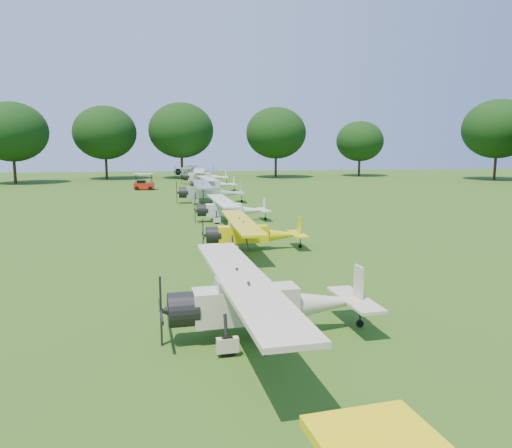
{
  "coord_description": "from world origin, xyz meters",
  "views": [
    {
      "loc": [
        -2.25,
        -30.8,
        5.84
      ],
      "look_at": [
        1.84,
        -3.44,
        1.4
      ],
      "focal_mm": 35.0,
      "sensor_mm": 36.0,
      "label": 1
    }
  ],
  "objects_px": {
    "aircraft_1": "(262,298)",
    "aircraft_2": "(251,231)",
    "aircraft_4": "(208,190)",
    "aircraft_5": "(212,183)",
    "aircraft_3": "(229,208)",
    "aircraft_7": "(194,171)",
    "golf_cart": "(144,184)",
    "aircraft_6": "(203,175)"
  },
  "relations": [
    {
      "from": "aircraft_1",
      "to": "aircraft_2",
      "type": "relative_size",
      "value": 1.15
    },
    {
      "from": "aircraft_4",
      "to": "aircraft_1",
      "type": "bearing_deg",
      "value": -91.15
    },
    {
      "from": "aircraft_5",
      "to": "aircraft_3",
      "type": "bearing_deg",
      "value": -96.68
    },
    {
      "from": "aircraft_1",
      "to": "aircraft_7",
      "type": "bearing_deg",
      "value": 85.16
    },
    {
      "from": "aircraft_5",
      "to": "aircraft_7",
      "type": "xyz_separation_m",
      "value": [
        -1.61,
        24.55,
        0.22
      ]
    },
    {
      "from": "aircraft_1",
      "to": "aircraft_2",
      "type": "height_order",
      "value": "aircraft_1"
    },
    {
      "from": "aircraft_2",
      "to": "golf_cart",
      "type": "xyz_separation_m",
      "value": [
        -8.6,
        38.82,
        -0.36
      ]
    },
    {
      "from": "aircraft_4",
      "to": "aircraft_3",
      "type": "bearing_deg",
      "value": -86.34
    },
    {
      "from": "aircraft_3",
      "to": "aircraft_4",
      "type": "bearing_deg",
      "value": 90.33
    },
    {
      "from": "aircraft_1",
      "to": "aircraft_4",
      "type": "height_order",
      "value": "aircraft_4"
    },
    {
      "from": "aircraft_2",
      "to": "golf_cart",
      "type": "height_order",
      "value": "golf_cart"
    },
    {
      "from": "aircraft_3",
      "to": "aircraft_7",
      "type": "distance_m",
      "value": 49.37
    },
    {
      "from": "golf_cart",
      "to": "aircraft_2",
      "type": "bearing_deg",
      "value": -74.71
    },
    {
      "from": "aircraft_3",
      "to": "aircraft_7",
      "type": "bearing_deg",
      "value": 87.68
    },
    {
      "from": "aircraft_2",
      "to": "aircraft_4",
      "type": "relative_size",
      "value": 0.85
    },
    {
      "from": "aircraft_1",
      "to": "aircraft_3",
      "type": "relative_size",
      "value": 1.16
    },
    {
      "from": "aircraft_2",
      "to": "aircraft_4",
      "type": "xyz_separation_m",
      "value": [
        -1.11,
        23.0,
        0.19
      ]
    },
    {
      "from": "aircraft_3",
      "to": "aircraft_5",
      "type": "bearing_deg",
      "value": 85.63
    },
    {
      "from": "aircraft_7",
      "to": "golf_cart",
      "type": "relative_size",
      "value": 4.46
    },
    {
      "from": "golf_cart",
      "to": "aircraft_4",
      "type": "bearing_deg",
      "value": -61.86
    },
    {
      "from": "golf_cart",
      "to": "aircraft_7",
      "type": "bearing_deg",
      "value": 74.57
    },
    {
      "from": "aircraft_5",
      "to": "golf_cart",
      "type": "bearing_deg",
      "value": 152.0
    },
    {
      "from": "aircraft_1",
      "to": "aircraft_6",
      "type": "height_order",
      "value": "aircraft_6"
    },
    {
      "from": "aircraft_1",
      "to": "aircraft_6",
      "type": "distance_m",
      "value": 60.03
    },
    {
      "from": "aircraft_3",
      "to": "golf_cart",
      "type": "distance_m",
      "value": 29.44
    },
    {
      "from": "aircraft_2",
      "to": "aircraft_3",
      "type": "xyz_separation_m",
      "value": [
        -0.17,
        10.62,
        -0.01
      ]
    },
    {
      "from": "aircraft_2",
      "to": "aircraft_6",
      "type": "height_order",
      "value": "aircraft_6"
    },
    {
      "from": "aircraft_5",
      "to": "aircraft_7",
      "type": "relative_size",
      "value": 0.83
    },
    {
      "from": "aircraft_1",
      "to": "aircraft_7",
      "type": "height_order",
      "value": "aircraft_7"
    },
    {
      "from": "aircraft_3",
      "to": "aircraft_7",
      "type": "xyz_separation_m",
      "value": [
        -1.46,
        49.35,
        0.26
      ]
    },
    {
      "from": "aircraft_1",
      "to": "aircraft_6",
      "type": "xyz_separation_m",
      "value": [
        0.86,
        60.02,
        0.07
      ]
    },
    {
      "from": "aircraft_5",
      "to": "aircraft_1",
      "type": "bearing_deg",
      "value": -97.99
    },
    {
      "from": "aircraft_1",
      "to": "aircraft_3",
      "type": "bearing_deg",
      "value": 81.94
    },
    {
      "from": "aircraft_1",
      "to": "aircraft_2",
      "type": "distance_m",
      "value": 12.69
    },
    {
      "from": "aircraft_1",
      "to": "golf_cart",
      "type": "bearing_deg",
      "value": 92.94
    },
    {
      "from": "aircraft_2",
      "to": "aircraft_5",
      "type": "height_order",
      "value": "aircraft_5"
    },
    {
      "from": "aircraft_1",
      "to": "aircraft_2",
      "type": "xyz_separation_m",
      "value": [
        1.41,
        12.61,
        -0.15
      ]
    },
    {
      "from": "aircraft_1",
      "to": "aircraft_4",
      "type": "distance_m",
      "value": 35.61
    },
    {
      "from": "aircraft_3",
      "to": "aircraft_6",
      "type": "height_order",
      "value": "aircraft_6"
    },
    {
      "from": "aircraft_2",
      "to": "aircraft_5",
      "type": "relative_size",
      "value": 0.97
    },
    {
      "from": "aircraft_1",
      "to": "golf_cart",
      "type": "distance_m",
      "value": 51.92
    },
    {
      "from": "aircraft_2",
      "to": "aircraft_7",
      "type": "height_order",
      "value": "aircraft_7"
    }
  ]
}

